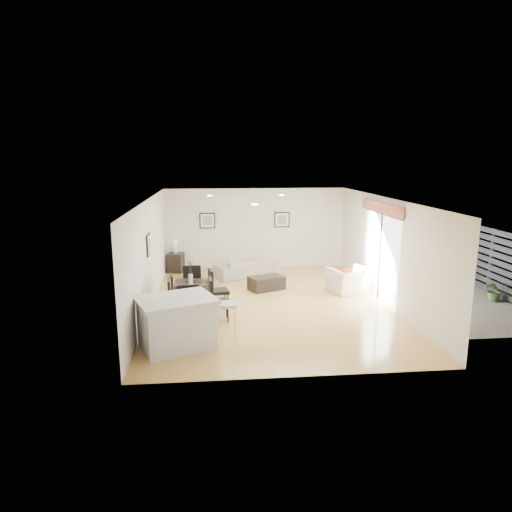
{
  "coord_description": "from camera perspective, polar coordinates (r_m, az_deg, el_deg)",
  "views": [
    {
      "loc": [
        -1.45,
        -11.11,
        3.68
      ],
      "look_at": [
        -0.33,
        0.4,
        1.19
      ],
      "focal_mm": 32.0,
      "sensor_mm": 36.0,
      "label": 1
    }
  ],
  "objects": [
    {
      "name": "coffee_table",
      "position": [
        13.02,
        1.32,
        -3.39
      ],
      "size": [
        1.11,
        0.9,
        0.38
      ],
      "primitive_type": "cube",
      "rotation": [
        0.0,
        0.0,
        0.39
      ],
      "color": "black",
      "rests_on": "ground"
    },
    {
      "name": "cushion",
      "position": [
        12.82,
        11.36,
        -2.26
      ],
      "size": [
        0.31,
        0.17,
        0.3
      ],
      "primitive_type": "cube",
      "rotation": [
        0.0,
        0.0,
        3.43
      ],
      "color": "#A82115",
      "rests_on": "armchair"
    },
    {
      "name": "armchair",
      "position": [
        12.99,
        11.61,
        -2.99
      ],
      "size": [
        1.3,
        1.21,
        0.69
      ],
      "primitive_type": "imported",
      "rotation": [
        0.0,
        0.0,
        3.47
      ],
      "color": "beige",
      "rests_on": "ground"
    },
    {
      "name": "courtyard",
      "position": [
        14.46,
        26.33,
        -0.12
      ],
      "size": [
        6.0,
        6.0,
        2.0
      ],
      "color": "gray",
      "rests_on": "ground"
    },
    {
      "name": "dining_chair_wnear",
      "position": [
        10.58,
        -11.38,
        -5.26
      ],
      "size": [
        0.49,
        0.49,
        1.0
      ],
      "rotation": [
        0.0,
        0.0,
        -1.46
      ],
      "color": "black",
      "rests_on": "ground"
    },
    {
      "name": "wall_back",
      "position": [
        15.36,
        -0.09,
        3.43
      ],
      "size": [
        6.0,
        0.04,
        2.7
      ],
      "primitive_type": "cube",
      "color": "silver",
      "rests_on": "ground"
    },
    {
      "name": "courtyard_plant_a",
      "position": [
        13.5,
        27.74,
        -3.83
      ],
      "size": [
        0.61,
        0.55,
        0.58
      ],
      "primitive_type": "imported",
      "rotation": [
        0.0,
        0.0,
        -0.2
      ],
      "color": "#3C5C27",
      "rests_on": "ground"
    },
    {
      "name": "dining_chair_wfar",
      "position": [
        11.4,
        -11.01,
        -4.28
      ],
      "size": [
        0.47,
        0.47,
        0.9
      ],
      "rotation": [
        0.0,
        0.0,
        -1.39
      ],
      "color": "black",
      "rests_on": "ground"
    },
    {
      "name": "dining_table",
      "position": [
        10.91,
        -8.15,
        -4.26
      ],
      "size": [
        0.84,
        1.67,
        0.69
      ],
      "rotation": [
        0.0,
        0.0,
        -0.01
      ],
      "color": "black",
      "rests_on": "ground"
    },
    {
      "name": "dining_chair_foot",
      "position": [
        11.91,
        -7.94,
        -3.14
      ],
      "size": [
        0.46,
        0.46,
        1.01
      ],
      "rotation": [
        0.0,
        0.0,
        3.12
      ],
      "color": "black",
      "rests_on": "ground"
    },
    {
      "name": "wall_left",
      "position": [
        11.46,
        -13.22,
        0.09
      ],
      "size": [
        0.04,
        8.0,
        2.7
      ],
      "primitive_type": "cube",
      "color": "silver",
      "rests_on": "ground"
    },
    {
      "name": "ceiling",
      "position": [
        11.25,
        1.87,
        7.14
      ],
      "size": [
        6.0,
        8.0,
        0.02
      ],
      "primitive_type": "cube",
      "color": "white",
      "rests_on": "wall_back"
    },
    {
      "name": "framed_print_back_left",
      "position": [
        15.22,
        -6.1,
        4.42
      ],
      "size": [
        0.52,
        0.04,
        0.52
      ],
      "color": "black",
      "rests_on": "wall_back"
    },
    {
      "name": "dining_chair_head",
      "position": [
        9.95,
        -8.41,
        -6.23
      ],
      "size": [
        0.48,
        0.48,
        1.01
      ],
      "rotation": [
        0.0,
        0.0,
        0.06
      ],
      "color": "black",
      "rests_on": "ground"
    },
    {
      "name": "kitchen_island",
      "position": [
        9.18,
        -9.88,
        -8.21
      ],
      "size": [
        1.77,
        1.58,
        1.02
      ],
      "rotation": [
        0.0,
        0.0,
        0.38
      ],
      "color": "silver",
      "rests_on": "ground"
    },
    {
      "name": "framed_print_back_right",
      "position": [
        15.4,
        3.26,
        4.56
      ],
      "size": [
        0.52,
        0.04,
        0.52
      ],
      "color": "black",
      "rests_on": "wall_back"
    },
    {
      "name": "vase",
      "position": [
        10.82,
        -8.2,
        -2.53
      ],
      "size": [
        0.85,
        1.3,
        0.66
      ],
      "color": "white",
      "rests_on": "dining_table"
    },
    {
      "name": "framed_print_left_wall",
      "position": [
        11.21,
        -13.27,
        1.38
      ],
      "size": [
        0.04,
        0.52,
        0.52
      ],
      "rotation": [
        0.0,
        0.0,
        1.57
      ],
      "color": "black",
      "rests_on": "wall_left"
    },
    {
      "name": "bar_stool",
      "position": [
        9.07,
        -3.54,
        -6.65
      ],
      "size": [
        0.4,
        0.4,
        0.89
      ],
      "color": "silver",
      "rests_on": "ground"
    },
    {
      "name": "side_table",
      "position": [
        15.2,
        -9.98,
        -0.83
      ],
      "size": [
        0.57,
        0.57,
        0.63
      ],
      "primitive_type": "cube",
      "rotation": [
        0.0,
        0.0,
        -0.22
      ],
      "color": "black",
      "rests_on": "ground"
    },
    {
      "name": "courtyard_plant_b",
      "position": [
        14.59,
        23.77,
        -2.3
      ],
      "size": [
        0.4,
        0.4,
        0.6
      ],
      "primitive_type": "imported",
      "rotation": [
        0.0,
        0.0,
        0.22
      ],
      "color": "#3C5C27",
      "rests_on": "ground"
    },
    {
      "name": "sofa",
      "position": [
        14.46,
        -1.13,
        -1.4
      ],
      "size": [
        2.14,
        1.49,
        0.58
      ],
      "primitive_type": "imported",
      "rotation": [
        0.0,
        0.0,
        3.54
      ],
      "color": "gray",
      "rests_on": "ground"
    },
    {
      "name": "dining_chair_efar",
      "position": [
        11.29,
        -5.11,
        -3.9
      ],
      "size": [
        0.53,
        0.53,
        1.02
      ],
      "rotation": [
        0.0,
        0.0,
        1.75
      ],
      "color": "black",
      "rests_on": "ground"
    },
    {
      "name": "wall_front",
      "position": [
        7.63,
        5.7,
        -5.72
      ],
      "size": [
        6.0,
        0.04,
        2.7
      ],
      "primitive_type": "cube",
      "color": "silver",
      "rests_on": "ground"
    },
    {
      "name": "sliding_door",
      "position": [
        12.4,
        15.33,
        2.36
      ],
      "size": [
        0.12,
        2.7,
        2.57
      ],
      "color": "white",
      "rests_on": "wall_right"
    },
    {
      "name": "ground",
      "position": [
        11.8,
        1.78,
        -6.03
      ],
      "size": [
        8.0,
        8.0,
        0.0
      ],
      "primitive_type": "plane",
      "color": "#D6AD58",
      "rests_on": "ground"
    },
    {
      "name": "dining_chair_enear",
      "position": [
        10.51,
        -5.07,
        -5.15
      ],
      "size": [
        0.47,
        0.47,
        1.01
      ],
      "rotation": [
        0.0,
        0.0,
        1.62
      ],
      "color": "black",
      "rests_on": "ground"
    },
    {
      "name": "wall_right",
      "position": [
        12.2,
        15.94,
        0.66
      ],
      "size": [
        0.04,
        8.0,
        2.7
      ],
      "primitive_type": "cube",
      "color": "silver",
      "rests_on": "ground"
    },
    {
      "name": "table_lamp",
      "position": [
        15.07,
        -10.06,
        1.41
      ],
      "size": [
        0.23,
        0.23,
        0.44
      ],
      "color": "white",
      "rests_on": "side_table"
    }
  ]
}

